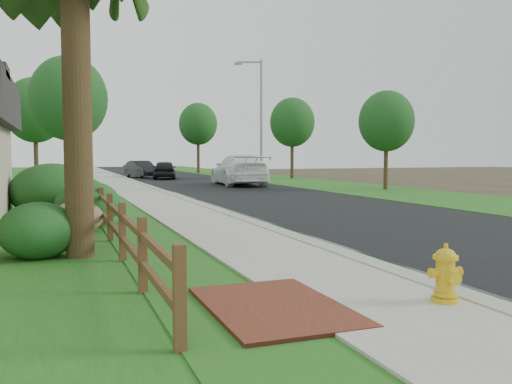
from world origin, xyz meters
name	(u,v)px	position (x,y,z in m)	size (l,w,h in m)	color
ground	(381,281)	(0.00, 0.00, 0.00)	(120.00, 120.00, 0.00)	#362E1D
road	(182,179)	(4.60, 35.00, 0.01)	(8.00, 90.00, 0.02)	black
curb	(127,179)	(0.40, 35.00, 0.06)	(0.40, 90.00, 0.12)	gray
wet_gutter	(132,180)	(0.75, 35.00, 0.02)	(0.50, 90.00, 0.00)	black
sidewalk	(110,180)	(-0.90, 35.00, 0.05)	(2.20, 90.00, 0.10)	gray
grass_strip	(84,180)	(-2.80, 35.00, 0.03)	(1.60, 90.00, 0.06)	#235618
lawn_near	(7,182)	(-8.00, 35.00, 0.02)	(9.00, 90.00, 0.04)	#235618
verge_far	(263,178)	(11.50, 35.00, 0.02)	(6.00, 90.00, 0.04)	#235618
brick_patch	(274,309)	(-2.20, -1.00, 0.06)	(1.60, 2.40, 0.11)	maroon
ranch_fence	(105,210)	(-3.60, 6.40, 0.62)	(0.12, 16.92, 1.10)	#442616
fire_hydrant	(446,275)	(-0.10, -1.60, 0.44)	(0.49, 0.39, 0.75)	yellow
white_suv	(239,170)	(6.12, 25.22, 0.97)	(2.67, 6.57, 1.91)	white
dark_car_mid	(165,170)	(3.34, 35.40, 0.75)	(1.72, 4.28, 1.46)	black
dark_car_far	(141,169)	(2.00, 38.69, 0.72)	(1.49, 4.28, 1.41)	black
streetlight	(259,113)	(8.55, 28.13, 4.80)	(1.88, 0.84, 8.47)	gray
boulder	(77,218)	(-4.24, 6.79, 0.41)	(1.24, 0.93, 0.83)	brown
shrub_a	(38,231)	(-5.04, 3.73, 0.54)	(1.44, 1.44, 1.08)	#174016
shrub_c	(88,204)	(-3.90, 8.24, 0.62)	(1.73, 1.73, 1.25)	#174016
shrub_d	(53,191)	(-4.81, 10.31, 0.85)	(2.49, 2.49, 1.70)	#174016
tree_near_left	(68,99)	(-4.01, 22.64, 4.83)	(3.96, 3.96, 7.02)	#332115
tree_near_right	(387,121)	(12.22, 18.18, 3.75)	(3.01, 3.01, 5.42)	#332115
tree_mid_left	(35,110)	(-5.93, 32.17, 4.89)	(3.96, 3.96, 7.09)	#332115
tree_mid_right	(292,122)	(13.00, 32.45, 4.49)	(3.56, 3.56, 6.46)	#332115
tree_far_right	(198,124)	(9.00, 46.97, 5.03)	(3.90, 3.90, 7.20)	#332115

